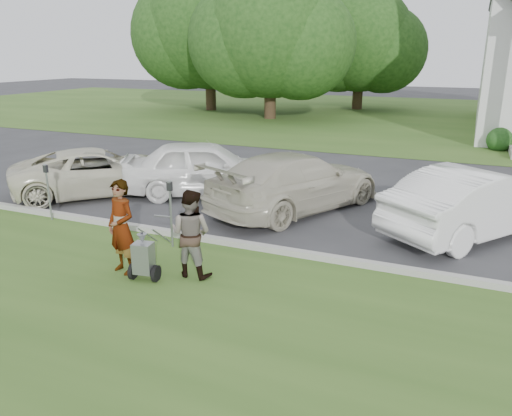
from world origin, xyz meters
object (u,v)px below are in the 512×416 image
Objects in this scene: tree_back at (360,45)px; person_left at (121,228)px; tree_left at (270,37)px; parking_meter_near at (171,206)px; tree_far at (209,30)px; parking_meter_far at (48,185)px; car_a at (99,172)px; car_d at (476,202)px; person_right at (191,234)px; car_b at (205,168)px; striping_cart at (144,259)px; car_c at (296,182)px.

person_left is (2.35, -31.53, -3.80)m from tree_back.
parking_meter_near is at bearing -73.55° from tree_left.
tree_far is at bearing 130.72° from person_left.
parking_meter_near is 1.03× the size of parking_meter_far.
parking_meter_near is at bearing -85.24° from tree_back.
car_d is (10.55, 0.64, 0.11)m from car_a.
tree_back is at bearing 110.02° from person_left.
person_right reaches higher than car_b.
person_left is 6.15m from car_a.
person_right is at bearing 179.08° from car_b.
tree_left is at bearing 96.89° from parking_meter_far.
person_left is 1.36m from person_right.
car_c reaches higher than striping_cart.
tree_left is 9.32× the size of striping_cart.
parking_meter_near is 4.08m from car_c.
tree_left is 2.12× the size of car_a.
person_left is at bearing -95.58° from parking_meter_near.
tree_far is 29.87m from person_right.
parking_meter_far is 4.50m from car_b.
striping_cart is 0.99m from person_right.
person_left reaches higher than car_d.
person_right is (1.30, 0.40, -0.07)m from person_left.
tree_back is at bearing 86.11° from striping_cart.
person_left is 1.09× the size of person_right.
car_c is (8.09, -18.26, -4.32)m from tree_left.
car_b is (1.06, -25.89, -3.89)m from tree_back.
striping_cart is 0.21× the size of car_c.
tree_back is 8.44× the size of striping_cart.
car_b reaches higher than striping_cart.
car_b is (2.45, 3.77, -0.10)m from parking_meter_far.
tree_left is 0.91× the size of tree_far.
tree_back is 5.62× the size of person_right.
car_d is at bearing -132.71° from car_a.
car_d is (7.55, -0.59, -0.03)m from car_b.
parking_meter_far is (-5.04, 1.46, 0.08)m from person_right.
striping_cart is at bearing -73.67° from tree_left.
parking_meter_far is at bearing 119.80° from car_b.
parking_meter_near is at bearing 100.16° from person_left.
car_b reaches higher than car_a.
tree_far is 26.56m from parking_meter_far.
person_right is 6.88m from car_a.
tree_far is 7.67× the size of parking_meter_near.
person_left reaches higher than parking_meter_far.
tree_back is 27.49m from car_a.
tree_back is at bearing -50.28° from car_a.
person_right reaches higher than parking_meter_far.
tree_left reaches higher than car_b.
tree_back reaches higher than striping_cart.
person_right is at bearing -71.69° from tree_left.
tree_back reaches higher than car_d.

